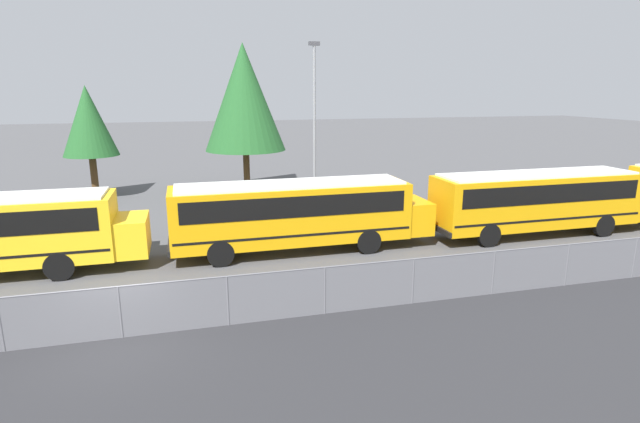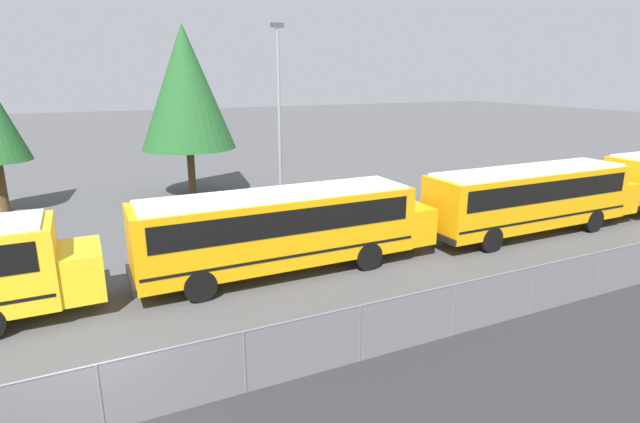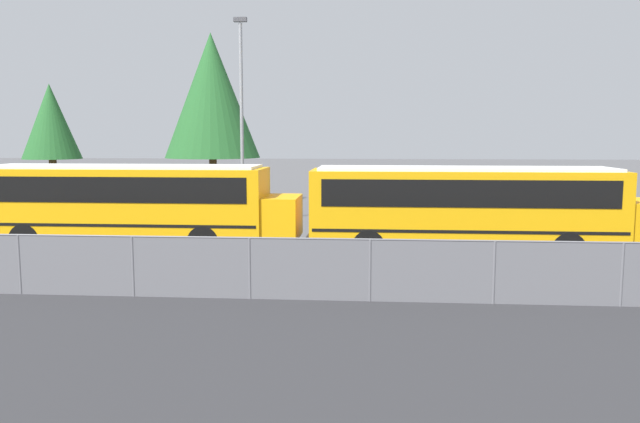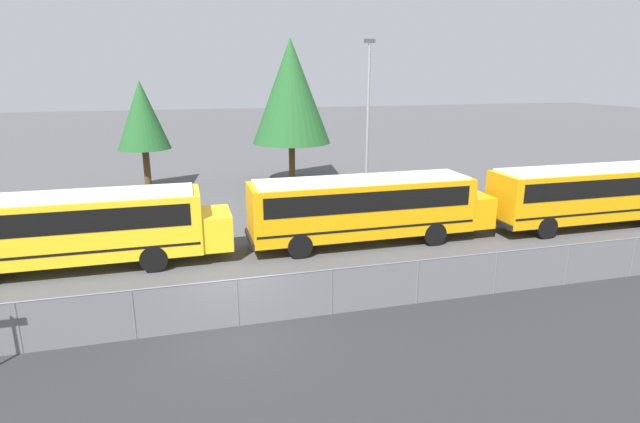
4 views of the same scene
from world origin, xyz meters
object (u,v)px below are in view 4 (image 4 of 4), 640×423
school_bus_3 (75,225)px  tree_0 (142,115)px  light_pole (368,117)px  tree_1 (291,92)px  school_bus_5 (592,191)px  school_bus_4 (367,205)px

school_bus_3 → tree_0: 14.74m
school_bus_3 → light_pole: light_pole is taller
school_bus_3 → tree_0: bearing=82.7°
school_bus_3 → tree_0: tree_0 is taller
tree_0 → tree_1: tree_1 is taller
school_bus_5 → tree_0: size_ratio=1.60×
light_pole → tree_1: bearing=114.6°
school_bus_4 → tree_1: 14.61m
school_bus_4 → school_bus_5: (11.88, -0.50, 0.00)m
school_bus_3 → school_bus_5: 24.09m
school_bus_3 → tree_1: bearing=49.8°
school_bus_3 → light_pole: size_ratio=1.22×
school_bus_4 → tree_0: tree_0 is taller
school_bus_3 → light_pole: 16.71m
school_bus_3 → light_pole: (14.80, 7.05, 3.27)m
school_bus_5 → tree_1: bearing=130.8°
light_pole → school_bus_3: bearing=-154.5°
school_bus_5 → tree_0: (-22.25, 14.84, 3.09)m
tree_0 → school_bus_4: bearing=-54.1°
school_bus_5 → tree_0: bearing=146.3°
tree_1 → tree_0: bearing=177.3°
light_pole → tree_1: (-3.11, 6.79, 1.27)m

